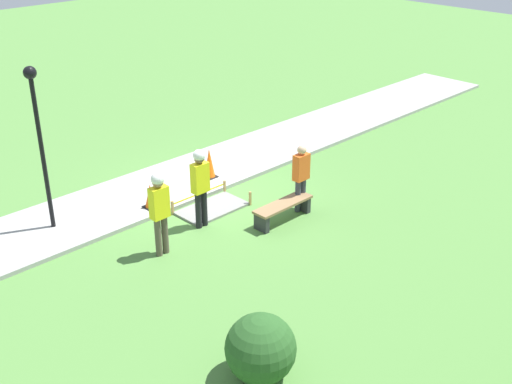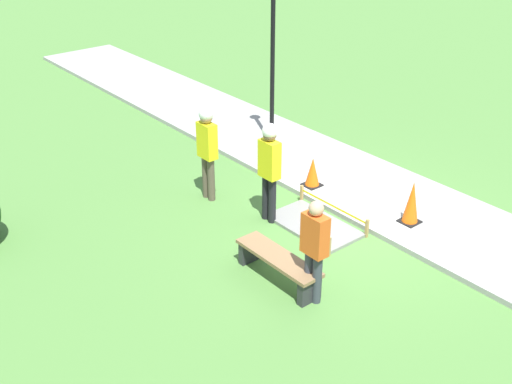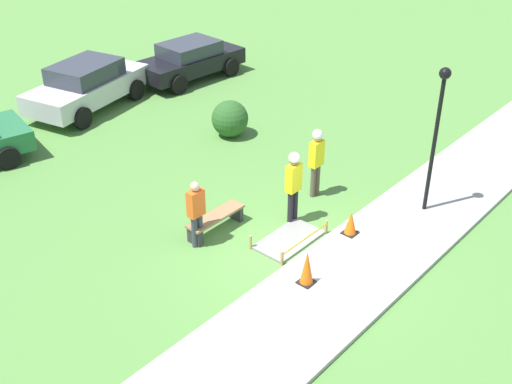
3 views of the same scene
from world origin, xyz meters
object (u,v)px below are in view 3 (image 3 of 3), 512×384
object	(u,v)px
worker_assistant	(316,156)
parked_car_silver	(87,85)
parked_car_black	(190,60)
bystander_in_orange_shirt	(196,210)
park_bench	(216,220)
traffic_cone_far_patch	(351,223)
worker_supervisor	(294,181)
traffic_cone_near_patch	(307,267)
lamppost_near	(438,120)

from	to	relation	value
worker_assistant	parked_car_silver	bearing A→B (deg)	92.18
parked_car_silver	parked_car_black	bearing A→B (deg)	-20.24
parked_car_black	bystander_in_orange_shirt	bearing A→B (deg)	-129.72
park_bench	worker_assistant	distance (m)	3.17
park_bench	parked_car_silver	size ratio (longest dim) A/B	0.34
traffic_cone_far_patch	parked_car_black	world-z (taller)	parked_car_black
parked_car_black	parked_car_silver	bearing A→B (deg)	175.85
traffic_cone_far_patch	worker_supervisor	xyz separation A→B (m)	(-0.37, 1.46, 0.77)
worker_supervisor	parked_car_silver	bearing A→B (deg)	83.87
worker_assistant	worker_supervisor	bearing A→B (deg)	-165.77
park_bench	bystander_in_orange_shirt	xyz separation A→B (m)	(-0.69, -0.08, 0.63)
traffic_cone_near_patch	worker_assistant	world-z (taller)	worker_assistant
traffic_cone_near_patch	bystander_in_orange_shirt	distance (m)	2.93
bystander_in_orange_shirt	parked_car_black	xyz separation A→B (m)	(7.57, 8.13, -0.20)
park_bench	parked_car_silver	world-z (taller)	parked_car_silver
traffic_cone_far_patch	park_bench	bearing A→B (deg)	126.68
traffic_cone_near_patch	traffic_cone_far_patch	xyz separation A→B (m)	(2.18, 0.35, -0.10)
traffic_cone_far_patch	worker_supervisor	bearing A→B (deg)	104.35
worker_supervisor	lamppost_near	distance (m)	3.68
traffic_cone_far_patch	parked_car_silver	world-z (taller)	parked_car_silver
traffic_cone_near_patch	lamppost_near	world-z (taller)	lamppost_near
worker_supervisor	bystander_in_orange_shirt	bearing A→B (deg)	155.03
lamppost_near	parked_car_black	size ratio (longest dim) A/B	0.87
lamppost_near	park_bench	bearing A→B (deg)	140.58
traffic_cone_near_patch	worker_assistant	xyz separation A→B (m)	(3.21, 2.17, 0.66)
parked_car_black	park_bench	bearing A→B (deg)	-127.26
bystander_in_orange_shirt	worker_supervisor	bearing A→B (deg)	-24.97
traffic_cone_far_patch	lamppost_near	bearing A→B (deg)	-19.92
park_bench	parked_car_black	distance (m)	10.60
traffic_cone_near_patch	bystander_in_orange_shirt	bearing A→B (deg)	98.65
parked_car_silver	lamppost_near	bearing A→B (deg)	-95.69
parked_car_black	traffic_cone_near_patch	bearing A→B (deg)	-119.76
traffic_cone_near_patch	parked_car_silver	bearing A→B (deg)	76.10
park_bench	lamppost_near	world-z (taller)	lamppost_near
worker_assistant	parked_car_black	distance (m)	9.67
park_bench	parked_car_black	xyz separation A→B (m)	(6.88, 8.05, 0.44)
worker_supervisor	parked_car_silver	world-z (taller)	worker_supervisor
traffic_cone_far_patch	lamppost_near	world-z (taller)	lamppost_near
park_bench	parked_car_silver	distance (m)	9.01
worker_assistant	bystander_in_orange_shirt	world-z (taller)	worker_assistant
worker_supervisor	parked_car_silver	xyz separation A→B (m)	(1.05, 9.73, -0.33)
park_bench	bystander_in_orange_shirt	distance (m)	0.94
bystander_in_orange_shirt	lamppost_near	size ratio (longest dim) A/B	0.45
parked_car_silver	parked_car_black	world-z (taller)	parked_car_silver
traffic_cone_far_patch	parked_car_silver	distance (m)	11.22
traffic_cone_far_patch	bystander_in_orange_shirt	distance (m)	3.67
traffic_cone_far_patch	traffic_cone_near_patch	bearing A→B (deg)	-170.79
traffic_cone_near_patch	parked_car_black	xyz separation A→B (m)	(7.14, 10.99, 0.25)
lamppost_near	worker_supervisor	bearing A→B (deg)	138.61
bystander_in_orange_shirt	parked_car_black	world-z (taller)	bystander_in_orange_shirt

